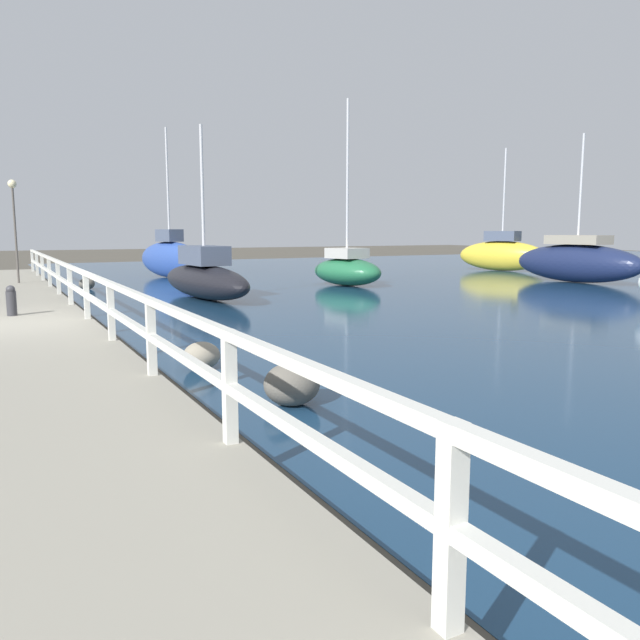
{
  "coord_description": "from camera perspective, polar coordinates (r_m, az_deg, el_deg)",
  "views": [
    {
      "loc": [
        -0.13,
        -12.71,
        2.03
      ],
      "look_at": [
        5.18,
        -2.71,
        0.41
      ],
      "focal_mm": 35.0,
      "sensor_mm": 36.0,
      "label": 1
    }
  ],
  "objects": [
    {
      "name": "sailboat_yellow",
      "position": [
        33.44,
        16.28,
        5.8
      ],
      "size": [
        2.87,
        4.83,
        6.14
      ],
      "rotation": [
        0.0,
        0.0,
        0.37
      ],
      "color": "gold",
      "rests_on": "water_surface"
    },
    {
      "name": "boulder_mid_strip",
      "position": [
        9.39,
        -10.78,
        -3.22
      ],
      "size": [
        0.55,
        0.49,
        0.41
      ],
      "color": "gray",
      "rests_on": "ground"
    },
    {
      "name": "dock_walkway",
      "position": [
        12.85,
        -27.07,
        -1.1
      ],
      "size": [
        3.2,
        36.0,
        0.34
      ],
      "color": "gray",
      "rests_on": "ground"
    },
    {
      "name": "railing",
      "position": [
        12.86,
        -20.61,
        2.88
      ],
      "size": [
        0.1,
        32.5,
        0.93
      ],
      "color": "silver",
      "rests_on": "dock_walkway"
    },
    {
      "name": "mooring_bollard",
      "position": [
        13.99,
        -26.39,
        1.61
      ],
      "size": [
        0.19,
        0.19,
        0.61
      ],
      "color": "#333338",
      "rests_on": "dock_walkway"
    },
    {
      "name": "dock_lamp",
      "position": [
        22.75,
        -26.22,
        9.29
      ],
      "size": [
        0.27,
        0.27,
        3.33
      ],
      "color": "#514C47",
      "rests_on": "dock_walkway"
    },
    {
      "name": "boulder_upstream",
      "position": [
        7.35,
        -2.58,
        -5.87
      ],
      "size": [
        0.68,
        0.61,
        0.51
      ],
      "color": "#666056",
      "rests_on": "ground"
    },
    {
      "name": "sailboat_navy",
      "position": [
        26.89,
        22.41,
        4.96
      ],
      "size": [
        1.89,
        5.75,
        5.77
      ],
      "rotation": [
        0.0,
        0.0,
        0.06
      ],
      "color": "#192347",
      "rests_on": "water_surface"
    },
    {
      "name": "sailboat_blue",
      "position": [
        28.15,
        -13.55,
        5.54
      ],
      "size": [
        2.3,
        4.62,
        6.4
      ],
      "rotation": [
        0.0,
        0.0,
        0.3
      ],
      "color": "#2D4C9E",
      "rests_on": "water_surface"
    },
    {
      "name": "sailboat_green",
      "position": [
        23.37,
        2.47,
        4.64
      ],
      "size": [
        2.24,
        3.52,
        6.76
      ],
      "rotation": [
        0.0,
        0.0,
        0.21
      ],
      "color": "#236B42",
      "rests_on": "water_surface"
    },
    {
      "name": "sailboat_black",
      "position": [
        19.19,
        -10.5,
        3.78
      ],
      "size": [
        1.73,
        5.81,
        5.12
      ],
      "rotation": [
        0.0,
        0.0,
        0.07
      ],
      "color": "black",
      "rests_on": "water_surface"
    },
    {
      "name": "ground_plane",
      "position": [
        12.87,
        -27.03,
        -1.85
      ],
      "size": [
        120.0,
        120.0,
        0.0
      ],
      "primitive_type": "plane",
      "color": "#4C473D"
    },
    {
      "name": "boulder_near_dock",
      "position": [
        23.33,
        -20.55,
        3.12
      ],
      "size": [
        0.54,
        0.49,
        0.4
      ],
      "color": "#666056",
      "rests_on": "ground"
    }
  ]
}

